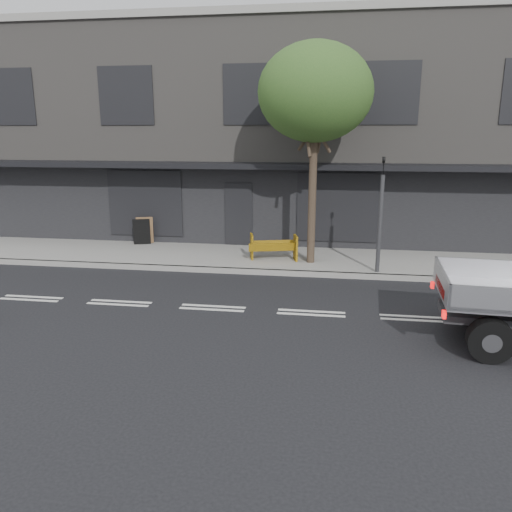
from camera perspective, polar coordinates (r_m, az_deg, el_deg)
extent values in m
plane|color=black|center=(12.30, -4.98, -5.94)|extent=(80.00, 80.00, 0.00)
cube|color=gray|center=(16.68, -1.26, -0.22)|extent=(32.00, 3.20, 0.15)
cube|color=gray|center=(15.16, -2.28, -1.70)|extent=(32.00, 0.20, 0.15)
cube|color=slate|center=(22.69, 1.58, 13.61)|extent=(26.00, 10.00, 8.00)
cylinder|color=#382B21|center=(15.59, 6.42, 5.90)|extent=(0.24, 0.24, 4.00)
ellipsoid|color=#28501E|center=(15.47, 6.77, 18.08)|extent=(3.40, 3.40, 2.89)
cylinder|color=#2D2D30|center=(14.90, 13.96, 3.23)|extent=(0.12, 0.12, 3.00)
imported|color=black|center=(14.68, 14.37, 9.95)|extent=(0.08, 0.10, 0.50)
cylinder|color=black|center=(10.38, 25.19, -8.72)|extent=(0.86, 0.37, 0.84)
cylinder|color=black|center=(12.10, 23.36, -5.32)|extent=(0.86, 0.37, 0.84)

